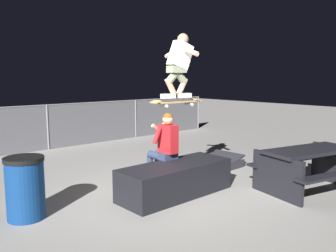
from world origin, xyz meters
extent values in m
plane|color=gray|center=(0.00, 0.00, 0.00)|extent=(40.00, 40.00, 0.00)
cube|color=black|center=(0.08, -0.14, 0.27)|extent=(2.04, 0.79, 0.54)
cube|color=#2D3856|center=(0.20, 0.19, 0.60)|extent=(0.32, 0.20, 0.12)
cube|color=red|center=(0.20, 0.19, 0.91)|extent=(0.20, 0.34, 0.50)
sphere|color=tan|center=(0.20, 0.19, 1.26)|extent=(0.20, 0.20, 0.20)
sphere|color=brown|center=(0.20, 0.19, 1.28)|extent=(0.19, 0.19, 0.19)
cylinder|color=red|center=(0.00, 0.25, 0.99)|extent=(0.19, 0.08, 0.29)
cylinder|color=tan|center=(0.08, 0.35, 1.09)|extent=(0.24, 0.07, 0.19)
cylinder|color=red|center=(0.40, 0.25, 0.99)|extent=(0.19, 0.08, 0.29)
cylinder|color=tan|center=(0.32, 0.35, 1.09)|extent=(0.24, 0.07, 0.19)
cylinder|color=#2D3856|center=(0.11, 0.39, 0.58)|extent=(0.14, 0.40, 0.14)
cylinder|color=#2D3856|center=(0.11, 0.59, 0.29)|extent=(0.11, 0.11, 0.50)
cube|color=black|center=(0.11, 0.64, 0.04)|extent=(0.10, 0.26, 0.08)
cylinder|color=#2D3856|center=(0.29, 0.39, 0.58)|extent=(0.14, 0.40, 0.14)
cylinder|color=#2D3856|center=(0.29, 0.59, 0.29)|extent=(0.11, 0.11, 0.50)
cube|color=black|center=(0.29, 0.64, 0.04)|extent=(0.10, 0.26, 0.08)
cube|color=#AD8451|center=(0.36, 0.14, 1.56)|extent=(0.82, 0.27, 0.03)
cube|color=#AD8451|center=(0.80, 0.10, 1.58)|extent=(0.14, 0.21, 0.06)
cube|color=#AD8451|center=(-0.09, 0.18, 1.58)|extent=(0.14, 0.21, 0.06)
cube|color=#99999E|center=(0.63, 0.11, 1.54)|extent=(0.07, 0.16, 0.03)
cylinder|color=white|center=(0.64, 0.20, 1.51)|extent=(0.06, 0.03, 0.05)
cylinder|color=white|center=(0.63, 0.02, 1.51)|extent=(0.06, 0.03, 0.05)
cube|color=#99999E|center=(0.08, 0.16, 1.54)|extent=(0.07, 0.16, 0.03)
cylinder|color=white|center=(0.09, 0.25, 1.51)|extent=(0.06, 0.03, 0.05)
cylinder|color=white|center=(0.07, 0.07, 1.51)|extent=(0.06, 0.03, 0.05)
cube|color=white|center=(0.54, 0.12, 1.67)|extent=(0.27, 0.12, 0.08)
cube|color=white|center=(0.18, 0.15, 1.67)|extent=(0.27, 0.12, 0.08)
cylinder|color=tan|center=(0.48, 0.13, 1.83)|extent=(0.24, 0.12, 0.31)
cylinder|color=gray|center=(0.41, 0.13, 2.03)|extent=(0.34, 0.16, 0.33)
cylinder|color=tan|center=(0.23, 0.15, 1.83)|extent=(0.24, 0.12, 0.31)
cylinder|color=gray|center=(0.30, 0.14, 2.03)|extent=(0.34, 0.16, 0.33)
cube|color=gray|center=(0.36, 0.14, 2.13)|extent=(0.32, 0.23, 0.12)
cube|color=white|center=(0.44, 0.13, 2.37)|extent=(0.47, 0.26, 0.52)
sphere|color=tan|center=(0.50, 0.13, 2.65)|extent=(0.20, 0.20, 0.20)
cylinder|color=tan|center=(0.48, 0.35, 2.43)|extent=(0.12, 0.45, 0.19)
cylinder|color=tan|center=(0.44, -0.09, 2.43)|extent=(0.12, 0.45, 0.19)
cube|color=#28282D|center=(2.00, 0.63, 0.03)|extent=(1.17, 0.86, 0.06)
cube|color=#28282D|center=(2.00, 0.63, 0.09)|extent=(1.13, 0.86, 0.35)
cube|color=#28282D|center=(2.00, 1.04, 0.08)|extent=(1.03, 0.08, 0.17)
cube|color=#28282D|center=(2.00, 0.21, 0.08)|extent=(1.03, 0.08, 0.17)
cube|color=black|center=(2.02, -1.52, 0.72)|extent=(1.82, 1.08, 0.06)
cube|color=black|center=(2.15, -0.99, 0.42)|extent=(1.71, 0.63, 0.04)
cube|color=black|center=(1.27, -1.34, 0.36)|extent=(0.31, 1.08, 0.72)
cylinder|color=navy|center=(-2.19, 0.53, 0.42)|extent=(0.53, 0.53, 0.83)
cylinder|color=black|center=(-2.19, 0.53, 0.86)|extent=(0.55, 0.55, 0.06)
cylinder|color=slate|center=(0.00, 4.97, 0.62)|extent=(0.05, 0.05, 1.24)
cylinder|color=slate|center=(3.00, 4.97, 0.62)|extent=(0.05, 0.05, 1.24)
cylinder|color=slate|center=(6.00, 4.97, 0.62)|extent=(0.05, 0.05, 1.24)
cylinder|color=slate|center=(0.00, 4.97, 1.24)|extent=(12.00, 0.04, 0.04)
cube|color=#59595E|center=(0.00, 4.97, 0.62)|extent=(12.00, 0.01, 1.24)
camera|label=1|loc=(-3.84, -4.38, 2.01)|focal=37.43mm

